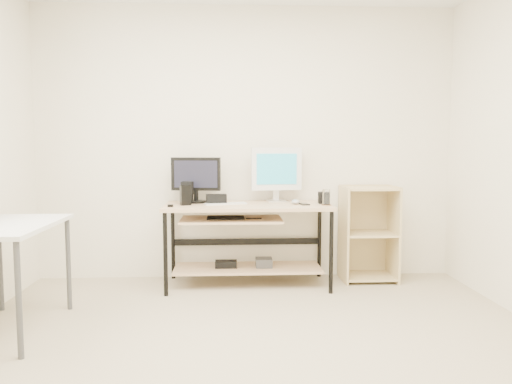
{
  "coord_description": "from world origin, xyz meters",
  "views": [
    {
      "loc": [
        -0.16,
        -2.82,
        1.27
      ],
      "look_at": [
        0.06,
        1.3,
        0.89
      ],
      "focal_mm": 35.0,
      "sensor_mm": 36.0,
      "label": 1
    }
  ],
  "objects": [
    {
      "name": "black_monitor",
      "position": [
        -0.47,
        1.81,
        0.99
      ],
      "size": [
        0.46,
        0.19,
        0.42
      ],
      "rotation": [
        0.0,
        0.0,
        -0.15
      ],
      "color": "black",
      "rests_on": "desk"
    },
    {
      "name": "shelf_unit",
      "position": [
        1.15,
        1.82,
        0.45
      ],
      "size": [
        0.5,
        0.4,
        0.9
      ],
      "color": "beige",
      "rests_on": "ground"
    },
    {
      "name": "coaster",
      "position": [
        0.7,
        1.55,
        0.75
      ],
      "size": [
        0.12,
        0.12,
        0.01
      ],
      "primitive_type": "cylinder",
      "rotation": [
        0.0,
        0.0,
        -0.42
      ],
      "color": "#956943",
      "rests_on": "desk"
    },
    {
      "name": "speaker_left",
      "position": [
        -0.55,
        1.75,
        0.86
      ],
      "size": [
        0.11,
        0.11,
        0.2
      ],
      "rotation": [
        0.0,
        0.0,
        -0.13
      ],
      "color": "black",
      "rests_on": "desk"
    },
    {
      "name": "drinking_glass",
      "position": [
        0.7,
        1.55,
        0.82
      ],
      "size": [
        0.09,
        0.09,
        0.14
      ],
      "primitive_type": "cylinder",
      "rotation": [
        0.0,
        0.0,
        -0.42
      ],
      "color": "white",
      "rests_on": "coaster"
    },
    {
      "name": "room",
      "position": [
        -0.14,
        0.04,
        1.32
      ],
      "size": [
        4.01,
        4.01,
        2.62
      ],
      "color": "#BBAC90",
      "rests_on": "ground"
    },
    {
      "name": "mouse",
      "position": [
        0.44,
        1.65,
        0.77
      ],
      "size": [
        0.08,
        0.13,
        0.04
      ],
      "primitive_type": "ellipsoid",
      "rotation": [
        0.0,
        0.0,
        -0.05
      ],
      "color": "#B9B9BE",
      "rests_on": "desk"
    },
    {
      "name": "smartphone",
      "position": [
        0.51,
        1.6,
        0.75
      ],
      "size": [
        0.09,
        0.14,
        0.01
      ],
      "primitive_type": "cube",
      "rotation": [
        0.0,
        0.0,
        0.14
      ],
      "color": "black",
      "rests_on": "desk"
    },
    {
      "name": "speaker_right",
      "position": [
        0.7,
        1.68,
        0.8
      ],
      "size": [
        0.09,
        0.09,
        0.11
      ],
      "primitive_type": "cube",
      "rotation": [
        0.0,
        0.0,
        -0.03
      ],
      "color": "black",
      "rests_on": "desk"
    },
    {
      "name": "keyboard",
      "position": [
        -0.2,
        1.66,
        0.76
      ],
      "size": [
        0.39,
        0.21,
        0.01
      ],
      "primitive_type": "cube",
      "rotation": [
        0.0,
        0.0,
        0.29
      ],
      "color": "white",
      "rests_on": "desk"
    },
    {
      "name": "center_speaker",
      "position": [
        -0.28,
        1.68,
        0.8
      ],
      "size": [
        0.19,
        0.1,
        0.09
      ],
      "primitive_type": "cube",
      "rotation": [
        0.0,
        0.0,
        0.12
      ],
      "color": "black",
      "rests_on": "desk"
    },
    {
      "name": "desk",
      "position": [
        -0.03,
        1.66,
        0.54
      ],
      "size": [
        1.5,
        0.65,
        0.75
      ],
      "color": "#D8B489",
      "rests_on": "ground"
    },
    {
      "name": "audio_controller",
      "position": [
        -0.56,
        1.61,
        0.84
      ],
      "size": [
        0.1,
        0.08,
        0.18
      ],
      "primitive_type": "cube",
      "rotation": [
        0.0,
        0.0,
        0.37
      ],
      "color": "black",
      "rests_on": "desk"
    },
    {
      "name": "white_imac",
      "position": [
        0.28,
        1.86,
        1.05
      ],
      "size": [
        0.48,
        0.15,
        0.51
      ],
      "rotation": [
        0.0,
        0.0,
        0.13
      ],
      "color": "silver",
      "rests_on": "desk"
    },
    {
      "name": "volume_puck",
      "position": [
        -0.68,
        1.5,
        0.76
      ],
      "size": [
        0.06,
        0.06,
        0.02
      ],
      "primitive_type": "cylinder",
      "rotation": [
        0.0,
        0.0,
        -0.23
      ],
      "color": "black",
      "rests_on": "desk"
    },
    {
      "name": "side_table",
      "position": [
        -1.68,
        0.6,
        0.67
      ],
      "size": [
        0.6,
        1.0,
        0.75
      ],
      "color": "white",
      "rests_on": "ground"
    }
  ]
}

